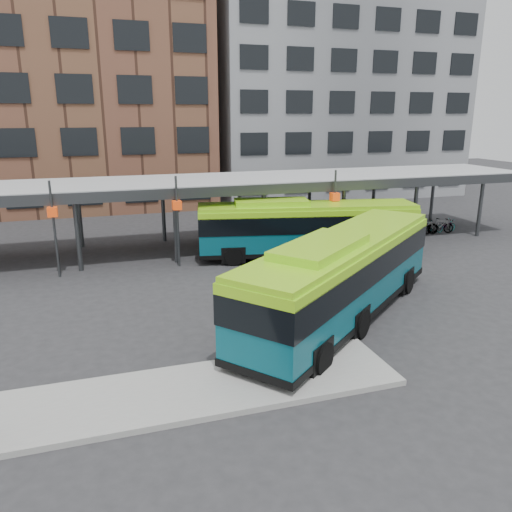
{
  "coord_description": "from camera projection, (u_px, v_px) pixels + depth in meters",
  "views": [
    {
      "loc": [
        -6.84,
        -15.81,
        7.85
      ],
      "look_at": [
        -0.41,
        4.35,
        1.8
      ],
      "focal_mm": 35.0,
      "sensor_mm": 36.0,
      "label": 1
    }
  ],
  "objects": [
    {
      "name": "ground",
      "position": [
        302.0,
        332.0,
        18.64
      ],
      "size": [
        120.0,
        120.0,
        0.0
      ],
      "primitive_type": "plane",
      "color": "#28282B",
      "rests_on": "ground"
    },
    {
      "name": "boarding_island",
      "position": [
        165.0,
        395.0,
        14.26
      ],
      "size": [
        14.0,
        3.0,
        0.18
      ],
      "primitive_type": "cube",
      "color": "gray",
      "rests_on": "ground"
    },
    {
      "name": "canopy",
      "position": [
        218.0,
        183.0,
        29.33
      ],
      "size": [
        40.0,
        6.53,
        4.8
      ],
      "color": "#999B9E",
      "rests_on": "ground"
    },
    {
      "name": "building_brick",
      "position": [
        48.0,
        75.0,
        42.0
      ],
      "size": [
        26.0,
        14.0,
        22.0
      ],
      "primitive_type": "cube",
      "color": "brown",
      "rests_on": "ground"
    },
    {
      "name": "building_grey",
      "position": [
        328.0,
        91.0,
        49.87
      ],
      "size": [
        24.0,
        14.0,
        20.0
      ],
      "primitive_type": "cube",
      "color": "slate",
      "rests_on": "ground"
    },
    {
      "name": "bus_front",
      "position": [
        343.0,
        274.0,
        19.38
      ],
      "size": [
        11.77,
        10.31,
        3.57
      ],
      "rotation": [
        0.0,
        0.0,
        0.68
      ],
      "color": "#084D5C",
      "rests_on": "ground"
    },
    {
      "name": "bus_rear",
      "position": [
        306.0,
        227.0,
        27.9
      ],
      "size": [
        12.32,
        4.87,
        3.32
      ],
      "rotation": [
        0.0,
        0.0,
        -0.2
      ],
      "color": "#084D5C",
      "rests_on": "ground"
    },
    {
      "name": "bike_rack",
      "position": [
        416.0,
        228.0,
        33.42
      ],
      "size": [
        6.76,
        1.42,
        1.08
      ],
      "color": "slate",
      "rests_on": "ground"
    }
  ]
}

